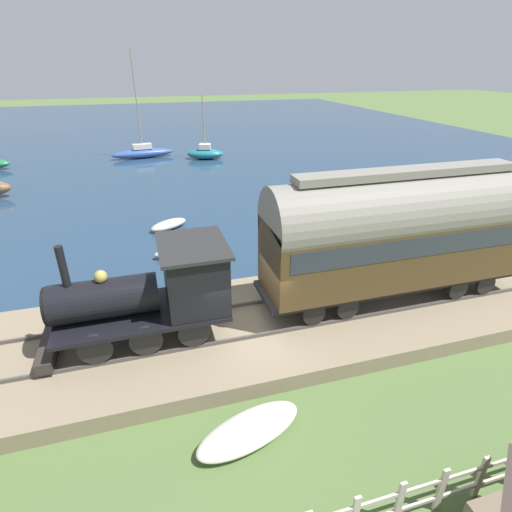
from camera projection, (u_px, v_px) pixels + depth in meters
ground_plane at (244, 341)px, 13.03m from camera, size 200.00×200.00×0.00m
harbor_water at (157, 133)px, 50.47m from camera, size 80.00×80.00×0.01m
rail_embankment at (241, 328)px, 13.20m from camera, size 5.66×56.00×0.64m
steam_locomotive at (158, 288)px, 11.71m from camera, size 2.43×5.52×3.24m
passenger_coach at (399, 230)px, 13.30m from camera, size 2.39×9.53×4.58m
sailboat_teal at (205, 153)px, 36.80m from camera, size 2.37×3.63×5.49m
sailboat_blue at (143, 152)px, 37.18m from camera, size 1.95×5.74×9.07m
rowboat_mid_harbor at (169, 225)px, 21.61m from camera, size 1.92×2.35×0.45m
rowboat_near_shore at (183, 251)px, 18.64m from camera, size 1.04×2.79×0.46m
beached_dinghy at (249, 430)px, 9.62m from camera, size 1.88×3.00×0.44m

